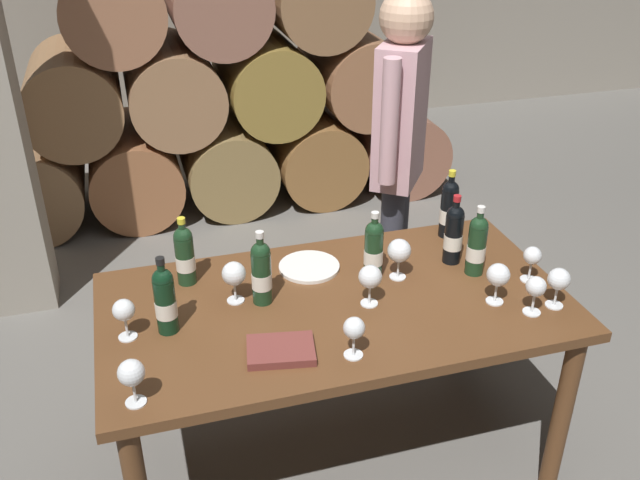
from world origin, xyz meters
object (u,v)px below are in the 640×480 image
object	(u,v)px
dining_table	(335,322)
wine_bottle_0	(165,300)
wine_bottle_4	(454,233)
wine_bottle_1	(477,245)
tasting_notebook	(281,350)
wine_glass_3	(354,330)
sommelier_presenting	(399,142)
wine_glass_0	(399,251)
wine_bottle_2	(261,272)
wine_glass_7	(370,278)
wine_bottle_3	(374,249)
wine_glass_6	(532,257)
wine_glass_9	(559,280)
serving_plate	(309,267)
wine_bottle_5	(449,208)
wine_glass_1	(234,274)
wine_bottle_6	(185,255)
wine_glass_8	(536,288)
wine_glass_2	(124,311)
wine_glass_5	(131,374)
wine_glass_4	(498,276)

from	to	relation	value
dining_table	wine_bottle_0	world-z (taller)	wine_bottle_0
dining_table	wine_bottle_4	size ratio (longest dim) A/B	5.86
wine_bottle_1	wine_bottle_4	world-z (taller)	wine_bottle_4
wine_bottle_0	tasting_notebook	distance (m)	0.43
dining_table	wine_bottle_4	xyz separation A→B (m)	(0.53, 0.14, 0.22)
wine_glass_3	sommelier_presenting	world-z (taller)	sommelier_presenting
wine_glass_0	tasting_notebook	size ratio (longest dim) A/B	0.75
tasting_notebook	wine_bottle_2	bearing A→B (deg)	98.72
wine_bottle_1	wine_glass_0	size ratio (longest dim) A/B	1.74
wine_bottle_4	wine_glass_7	distance (m)	0.46
sommelier_presenting	wine_bottle_3	bearing A→B (deg)	-119.11
tasting_notebook	dining_table	bearing A→B (deg)	52.89
wine_glass_6	tasting_notebook	world-z (taller)	wine_glass_6
dining_table	wine_glass_9	xyz separation A→B (m)	(0.75, -0.25, 0.20)
wine_glass_3	serving_plate	size ratio (longest dim) A/B	0.61
dining_table	wine_bottle_5	size ratio (longest dim) A/B	5.66
wine_glass_1	wine_glass_7	distance (m)	0.49
wine_bottle_6	wine_glass_8	distance (m)	1.28
wine_bottle_0	wine_bottle_6	distance (m)	0.31
tasting_notebook	wine_bottle_3	bearing A→B (deg)	49.38
dining_table	wine_glass_2	bearing A→B (deg)	-179.17
wine_bottle_6	wine_bottle_0	bearing A→B (deg)	-108.74
dining_table	sommelier_presenting	xyz separation A→B (m)	(0.54, 0.75, 0.37)
wine_glass_2	wine_glass_5	bearing A→B (deg)	-88.82
wine_glass_4	wine_bottle_5	bearing A→B (deg)	84.13
wine_bottle_5	wine_bottle_6	distance (m)	1.11
wine_glass_4	wine_glass_9	size ratio (longest dim) A/B	1.02
wine_glass_8	wine_glass_9	world-z (taller)	wine_glass_9
wine_bottle_1	wine_glass_1	size ratio (longest dim) A/B	1.78
wine_glass_7	wine_bottle_0	bearing A→B (deg)	176.58
wine_bottle_4	wine_bottle_6	bearing A→B (deg)	172.26
wine_bottle_2	wine_glass_3	world-z (taller)	wine_bottle_2
wine_bottle_5	wine_glass_7	bearing A→B (deg)	-141.10
serving_plate	wine_bottle_5	bearing A→B (deg)	8.81
wine_bottle_1	dining_table	bearing A→B (deg)	-176.00
wine_bottle_4	wine_bottle_5	xyz separation A→B (m)	(0.08, 0.21, 0.00)
wine_bottle_2	wine_bottle_6	size ratio (longest dim) A/B	1.05
wine_glass_0	serving_plate	world-z (taller)	wine_glass_0
wine_bottle_3	wine_bottle_5	xyz separation A→B (m)	(0.42, 0.22, 0.01)
wine_glass_1	sommelier_presenting	distance (m)	1.11
wine_glass_6	wine_glass_8	world-z (taller)	wine_glass_8
dining_table	wine_glass_1	size ratio (longest dim) A/B	10.54
wine_bottle_3	wine_glass_9	bearing A→B (deg)	-34.00
wine_bottle_6	serving_plate	world-z (taller)	wine_bottle_6
wine_bottle_0	wine_glass_1	bearing A→B (deg)	24.20
wine_bottle_3	wine_glass_7	xyz separation A→B (m)	(-0.08, -0.18, -0.01)
wine_glass_5	serving_plate	distance (m)	0.93
wine_bottle_0	wine_glass_1	distance (m)	0.28
dining_table	wine_glass_8	size ratio (longest dim) A/B	11.60
wine_bottle_6	wine_glass_0	distance (m)	0.81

